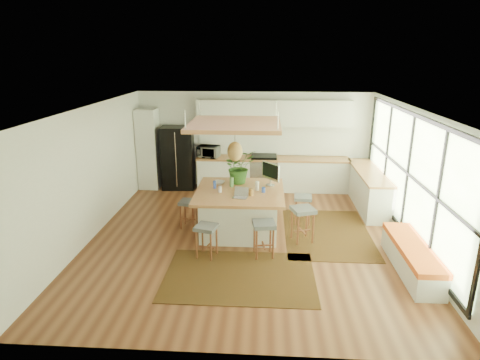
# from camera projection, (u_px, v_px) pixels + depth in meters

# --- Properties ---
(floor) EXTENTS (7.00, 7.00, 0.00)m
(floor) POSITION_uv_depth(u_px,v_px,m) (248.00, 237.00, 8.57)
(floor) COLOR #562B18
(floor) RESTS_ON ground
(ceiling) EXTENTS (7.00, 7.00, 0.00)m
(ceiling) POSITION_uv_depth(u_px,v_px,m) (249.00, 108.00, 7.76)
(ceiling) COLOR white
(ceiling) RESTS_ON ground
(wall_back) EXTENTS (6.50, 0.00, 6.50)m
(wall_back) POSITION_uv_depth(u_px,v_px,m) (254.00, 140.00, 11.50)
(wall_back) COLOR silver
(wall_back) RESTS_ON ground
(wall_front) EXTENTS (6.50, 0.00, 6.50)m
(wall_front) POSITION_uv_depth(u_px,v_px,m) (235.00, 260.00, 4.83)
(wall_front) COLOR silver
(wall_front) RESTS_ON ground
(wall_left) EXTENTS (0.00, 7.00, 7.00)m
(wall_left) POSITION_uv_depth(u_px,v_px,m) (91.00, 173.00, 8.36)
(wall_left) COLOR silver
(wall_left) RESTS_ON ground
(wall_right) EXTENTS (0.00, 7.00, 7.00)m
(wall_right) POSITION_uv_depth(u_px,v_px,m) (414.00, 179.00, 7.97)
(wall_right) COLOR silver
(wall_right) RESTS_ON ground
(window_wall) EXTENTS (0.10, 6.20, 2.60)m
(window_wall) POSITION_uv_depth(u_px,v_px,m) (412.00, 176.00, 7.96)
(window_wall) COLOR black
(window_wall) RESTS_ON wall_right
(pantry) EXTENTS (0.55, 0.60, 2.25)m
(pantry) POSITION_uv_depth(u_px,v_px,m) (149.00, 149.00, 11.44)
(pantry) COLOR silver
(pantry) RESTS_ON floor
(back_counter_base) EXTENTS (4.20, 0.60, 0.88)m
(back_counter_base) POSITION_uv_depth(u_px,v_px,m) (273.00, 175.00, 11.43)
(back_counter_base) COLOR silver
(back_counter_base) RESTS_ON floor
(back_counter_top) EXTENTS (4.24, 0.64, 0.05)m
(back_counter_top) POSITION_uv_depth(u_px,v_px,m) (273.00, 159.00, 11.30)
(back_counter_top) COLOR #995E36
(back_counter_top) RESTS_ON back_counter_base
(backsplash) EXTENTS (4.20, 0.02, 0.80)m
(backsplash) POSITION_uv_depth(u_px,v_px,m) (273.00, 141.00, 11.45)
(backsplash) COLOR white
(backsplash) RESTS_ON wall_back
(upper_cabinets) EXTENTS (4.20, 0.34, 0.70)m
(upper_cabinets) POSITION_uv_depth(u_px,v_px,m) (274.00, 113.00, 11.06)
(upper_cabinets) COLOR silver
(upper_cabinets) RESTS_ON wall_back
(range) EXTENTS (0.76, 0.62, 1.00)m
(range) POSITION_uv_depth(u_px,v_px,m) (264.00, 172.00, 11.43)
(range) COLOR #A5A5AA
(range) RESTS_ON floor
(right_counter_base) EXTENTS (0.60, 2.50, 0.88)m
(right_counter_base) POSITION_uv_depth(u_px,v_px,m) (368.00, 190.00, 10.17)
(right_counter_base) COLOR silver
(right_counter_base) RESTS_ON floor
(right_counter_top) EXTENTS (0.64, 2.54, 0.05)m
(right_counter_top) POSITION_uv_depth(u_px,v_px,m) (370.00, 172.00, 10.03)
(right_counter_top) COLOR #995E36
(right_counter_top) RESTS_ON right_counter_base
(window_bench) EXTENTS (0.52, 2.00, 0.50)m
(window_bench) POSITION_uv_depth(u_px,v_px,m) (412.00, 258.00, 7.17)
(window_bench) COLOR silver
(window_bench) RESTS_ON floor
(ceiling_panel) EXTENTS (1.86, 1.86, 0.80)m
(ceiling_panel) POSITION_uv_depth(u_px,v_px,m) (235.00, 137.00, 8.36)
(ceiling_panel) COLOR #995E36
(ceiling_panel) RESTS_ON ceiling
(rug_near) EXTENTS (2.60, 1.80, 0.01)m
(rug_near) POSITION_uv_depth(u_px,v_px,m) (240.00, 276.00, 7.06)
(rug_near) COLOR black
(rug_near) RESTS_ON floor
(rug_right) EXTENTS (1.80, 2.60, 0.01)m
(rug_right) POSITION_uv_depth(u_px,v_px,m) (327.00, 233.00, 8.76)
(rug_right) COLOR black
(rug_right) RESTS_ON floor
(fridge) EXTENTS (0.92, 0.73, 1.77)m
(fridge) POSITION_uv_depth(u_px,v_px,m) (178.00, 156.00, 11.47)
(fridge) COLOR black
(fridge) RESTS_ON floor
(island) EXTENTS (1.85, 1.85, 0.93)m
(island) POSITION_uv_depth(u_px,v_px,m) (240.00, 211.00, 8.73)
(island) COLOR #995E36
(island) RESTS_ON floor
(stool_near_left) EXTENTS (0.46, 0.46, 0.64)m
(stool_near_left) POSITION_uv_depth(u_px,v_px,m) (207.00, 240.00, 7.64)
(stool_near_left) COLOR #4B4E53
(stool_near_left) RESTS_ON floor
(stool_near_right) EXTENTS (0.47, 0.47, 0.69)m
(stool_near_right) POSITION_uv_depth(u_px,v_px,m) (264.00, 239.00, 7.68)
(stool_near_right) COLOR #4B4E53
(stool_near_right) RESTS_ON floor
(stool_right_front) EXTENTS (0.54, 0.54, 0.73)m
(stool_right_front) POSITION_uv_depth(u_px,v_px,m) (302.00, 225.00, 8.29)
(stool_right_front) COLOR #4B4E53
(stool_right_front) RESTS_ON floor
(stool_right_back) EXTENTS (0.41, 0.41, 0.65)m
(stool_right_back) POSITION_uv_depth(u_px,v_px,m) (303.00, 208.00, 9.18)
(stool_right_back) COLOR #4B4E53
(stool_right_back) RESTS_ON floor
(stool_left_side) EXTENTS (0.42, 0.42, 0.63)m
(stool_left_side) POSITION_uv_depth(u_px,v_px,m) (189.00, 212.00, 8.95)
(stool_left_side) COLOR #4B4E53
(stool_left_side) RESTS_ON floor
(laptop) EXTENTS (0.35, 0.36, 0.22)m
(laptop) POSITION_uv_depth(u_px,v_px,m) (240.00, 192.00, 8.11)
(laptop) COLOR #A5A5AA
(laptop) RESTS_ON island
(monitor) EXTENTS (0.51, 0.55, 0.51)m
(monitor) POSITION_uv_depth(u_px,v_px,m) (271.00, 174.00, 8.85)
(monitor) COLOR #A5A5AA
(monitor) RESTS_ON island
(microwave) EXTENTS (0.64, 0.44, 0.39)m
(microwave) POSITION_uv_depth(u_px,v_px,m) (208.00, 150.00, 11.31)
(microwave) COLOR #A5A5AA
(microwave) RESTS_ON back_counter_top
(island_plant) EXTENTS (0.98, 1.00, 0.58)m
(island_plant) POSITION_uv_depth(u_px,v_px,m) (239.00, 170.00, 9.02)
(island_plant) COLOR #1E4C19
(island_plant) RESTS_ON island
(island_bowl) EXTENTS (0.30, 0.30, 0.06)m
(island_bowl) POSITION_uv_depth(u_px,v_px,m) (219.00, 183.00, 9.02)
(island_bowl) COLOR silver
(island_bowl) RESTS_ON island
(island_bottle_0) EXTENTS (0.07, 0.07, 0.19)m
(island_bottle_0) POSITION_uv_depth(u_px,v_px,m) (214.00, 184.00, 8.69)
(island_bottle_0) COLOR blue
(island_bottle_0) RESTS_ON island
(island_bottle_1) EXTENTS (0.07, 0.07, 0.19)m
(island_bottle_1) POSITION_uv_depth(u_px,v_px,m) (220.00, 188.00, 8.44)
(island_bottle_1) COLOR silver
(island_bottle_1) RESTS_ON island
(island_bottle_2) EXTENTS (0.07, 0.07, 0.19)m
(island_bottle_2) POSITION_uv_depth(u_px,v_px,m) (251.00, 191.00, 8.26)
(island_bottle_2) COLOR #AA7338
(island_bottle_2) RESTS_ON island
(island_bottle_3) EXTENTS (0.07, 0.07, 0.19)m
(island_bottle_3) POSITION_uv_depth(u_px,v_px,m) (256.00, 186.00, 8.59)
(island_bottle_3) COLOR silver
(island_bottle_3) RESTS_ON island
(island_bottle_4) EXTENTS (0.07, 0.07, 0.19)m
(island_bottle_4) POSITION_uv_depth(u_px,v_px,m) (231.00, 182.00, 8.81)
(island_bottle_4) COLOR #5B8952
(island_bottle_4) RESTS_ON island
(island_bottle_5) EXTENTS (0.07, 0.07, 0.19)m
(island_bottle_5) POSITION_uv_depth(u_px,v_px,m) (263.00, 188.00, 8.44)
(island_bottle_5) COLOR blue
(island_bottle_5) RESTS_ON island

